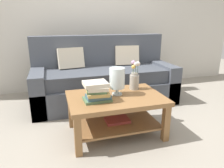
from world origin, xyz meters
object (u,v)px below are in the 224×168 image
object	(u,v)px
couch	(104,80)
glass_hurricane_vase	(117,79)
book_stack_main	(97,92)
coffee_table	(116,107)
flower_pitcher	(134,79)

from	to	relation	value
couch	glass_hurricane_vase	distance (m)	1.06
couch	book_stack_main	size ratio (longest dim) A/B	7.58
glass_hurricane_vase	coffee_table	bearing A→B (deg)	-120.26
flower_pitcher	book_stack_main	bearing A→B (deg)	-154.87
couch	coffee_table	xyz separation A→B (m)	(-0.13, -1.06, -0.02)
flower_pitcher	coffee_table	bearing A→B (deg)	-149.22
coffee_table	flower_pitcher	distance (m)	0.44
coffee_table	book_stack_main	bearing A→B (deg)	-162.94
coffee_table	book_stack_main	world-z (taller)	book_stack_main
glass_hurricane_vase	couch	bearing A→B (deg)	84.23
couch	flower_pitcher	distance (m)	0.93
couch	coffee_table	distance (m)	1.07
couch	coffee_table	bearing A→B (deg)	-97.06
book_stack_main	glass_hurricane_vase	bearing A→B (deg)	24.89
coffee_table	glass_hurricane_vase	distance (m)	0.33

